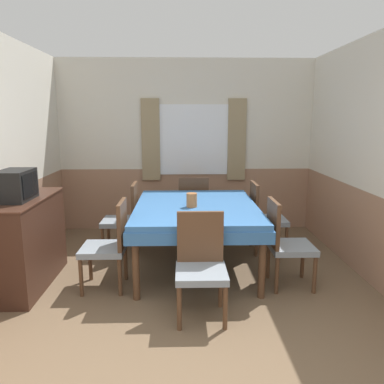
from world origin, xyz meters
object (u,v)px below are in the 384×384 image
object	(u,v)px
chair_right_near	(285,241)
chair_head_near	(201,263)
vase	(192,200)
dining_table	(196,213)
tv	(16,185)
chair_left_far	(125,216)
chair_right_far	(263,215)
sideboard	(26,241)
chair_head_window	(193,206)
chair_left_near	(110,243)

from	to	relation	value
chair_right_near	chair_head_near	bearing A→B (deg)	-58.08
chair_right_near	vase	world-z (taller)	chair_right_near
dining_table	tv	distance (m)	1.91
chair_head_near	chair_left_far	bearing A→B (deg)	-60.57
chair_right_far	sideboard	bearing A→B (deg)	-70.70
chair_head_window	chair_left_near	bearing A→B (deg)	-119.43
dining_table	sideboard	world-z (taller)	sideboard
sideboard	chair_head_near	bearing A→B (deg)	-20.09
vase	chair_head_window	bearing A→B (deg)	87.37
chair_left_far	vase	distance (m)	1.10
tv	sideboard	bearing A→B (deg)	86.19
chair_left_near	tv	xyz separation A→B (m)	(-0.89, -0.01, 0.60)
chair_head_window	chair_left_far	xyz separation A→B (m)	(-0.90, -0.56, 0.00)
chair_right_far	tv	bearing A→B (deg)	-68.77
chair_right_far	vase	size ratio (longest dim) A/B	5.87
dining_table	sideboard	distance (m)	1.84
dining_table	chair_head_window	bearing A→B (deg)	90.00
chair_right_near	chair_right_far	world-z (taller)	same
chair_head_near	vase	world-z (taller)	chair_head_near
chair_left_near	chair_right_far	size ratio (longest dim) A/B	1.00
chair_head_window	vase	xyz separation A→B (m)	(-0.05, -1.17, 0.35)
sideboard	tv	world-z (taller)	tv
chair_head_near	sideboard	bearing A→B (deg)	-20.09
chair_right_near	chair_left_far	xyz separation A→B (m)	(-1.79, 1.03, 0.00)
chair_left_far	sideboard	size ratio (longest dim) A/B	0.77
chair_right_near	dining_table	bearing A→B (deg)	-119.89
vase	chair_right_far	bearing A→B (deg)	32.85
chair_head_near	sideboard	distance (m)	1.89
tv	chair_head_window	bearing A→B (deg)	41.85
chair_left_near	chair_head_near	size ratio (longest dim) A/B	1.00
chair_left_near	chair_head_near	bearing A→B (deg)	-121.92
chair_right_near	sideboard	world-z (taller)	sideboard
chair_right_far	vase	bearing A→B (deg)	-57.15
vase	dining_table	bearing A→B (deg)	61.26
chair_right_near	chair_left_far	distance (m)	2.07
chair_left_near	chair_head_window	distance (m)	1.82
chair_head_window	tv	bearing A→B (deg)	-138.15
tv	chair_head_near	bearing A→B (deg)	-16.98
sideboard	vase	xyz separation A→B (m)	(1.73, 0.32, 0.36)
chair_head_near	sideboard	xyz separation A→B (m)	(-1.78, 0.65, -0.01)
chair_right_far	chair_head_near	size ratio (longest dim) A/B	1.00
dining_table	chair_left_far	size ratio (longest dim) A/B	1.92
chair_head_near	chair_right_far	bearing A→B (deg)	-119.43
chair_head_window	vase	size ratio (longest dim) A/B	5.87
chair_right_far	sideboard	xyz separation A→B (m)	(-2.68, -0.94, -0.01)
tv	chair_left_far	bearing A→B (deg)	49.49
tv	dining_table	bearing A→B (deg)	16.44
chair_left_far	chair_right_near	bearing A→B (deg)	-119.89
vase	tv	bearing A→B (deg)	-166.09
dining_table	chair_head_near	distance (m)	1.09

